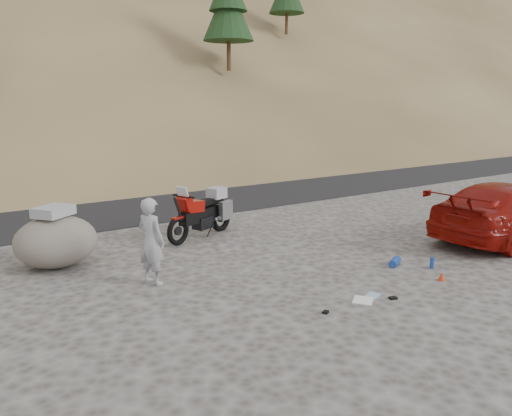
{
  "coord_description": "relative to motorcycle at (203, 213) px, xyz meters",
  "views": [
    {
      "loc": [
        -5.75,
        -7.68,
        3.45
      ],
      "look_at": [
        0.73,
        1.85,
        1.0
      ],
      "focal_mm": 35.0,
      "sensor_mm": 36.0,
      "label": 1
    }
  ],
  "objects": [
    {
      "name": "gear_blue_cloth",
      "position": [
        0.59,
        -5.34,
        -0.62
      ],
      "size": [
        0.35,
        0.3,
        0.01
      ],
      "primitive_type": "cube",
      "rotation": [
        0.0,
        0.0,
        0.32
      ],
      "color": "#8AAED5",
      "rests_on": "ground"
    },
    {
      "name": "gear_funnel",
      "position": [
        2.31,
        -5.55,
        -0.54
      ],
      "size": [
        0.16,
        0.16,
        0.17
      ],
      "primitive_type": "cone",
      "rotation": [
        0.0,
        0.0,
        0.22
      ],
      "color": "red",
      "rests_on": "ground"
    },
    {
      "name": "man",
      "position": [
        -2.47,
        -2.49,
        -0.62
      ],
      "size": [
        0.61,
        0.73,
        1.7
      ],
      "primitive_type": "imported",
      "rotation": [
        0.0,
        0.0,
        1.95
      ],
      "color": "#999A9F",
      "rests_on": "ground"
    },
    {
      "name": "gear_blue_mat",
      "position": [
        2.27,
        -4.42,
        -0.54
      ],
      "size": [
        0.46,
        0.34,
        0.17
      ],
      "primitive_type": "cylinder",
      "rotation": [
        0.0,
        1.57,
        0.47
      ],
      "color": "navy",
      "rests_on": "ground"
    },
    {
      "name": "gear_glove_a",
      "position": [
        0.77,
        -5.66,
        -0.6
      ],
      "size": [
        0.16,
        0.13,
        0.04
      ],
      "primitive_type": "cube",
      "rotation": [
        0.0,
        0.0,
        -0.27
      ],
      "color": "black",
      "rests_on": "ground"
    },
    {
      "name": "motorcycle",
      "position": [
        0.0,
        0.0,
        0.0
      ],
      "size": [
        2.33,
        1.23,
        1.46
      ],
      "rotation": [
        0.0,
        0.0,
        0.38
      ],
      "color": "black",
      "rests_on": "ground"
    },
    {
      "name": "gear_white_cloth",
      "position": [
        0.27,
        -5.41,
        -0.62
      ],
      "size": [
        0.51,
        0.5,
        0.01
      ],
      "primitive_type": "cube",
      "rotation": [
        0.0,
        0.0,
        0.64
      ],
      "color": "white",
      "rests_on": "ground"
    },
    {
      "name": "red_car",
      "position": [
        6.4,
        -4.59,
        -0.62
      ],
      "size": [
        5.05,
        2.15,
        1.45
      ],
      "primitive_type": "imported",
      "rotation": [
        0.0,
        0.0,
        1.59
      ],
      "color": "maroon",
      "rests_on": "ground"
    },
    {
      "name": "road",
      "position": [
        -0.22,
        5.47,
        -0.62
      ],
      "size": [
        120.0,
        7.0,
        0.05
      ],
      "primitive_type": "cube",
      "color": "black",
      "rests_on": "ground"
    },
    {
      "name": "boulder",
      "position": [
        -3.75,
        -0.39,
        -0.06
      ],
      "size": [
        2.16,
        2.03,
        1.29
      ],
      "rotation": [
        0.0,
        0.0,
        0.42
      ],
      "color": "#605A52",
      "rests_on": "ground"
    },
    {
      "name": "ground",
      "position": [
        -0.22,
        -3.53,
        -0.62
      ],
      "size": [
        140.0,
        140.0,
        0.0
      ],
      "primitive_type": "plane",
      "color": "#44413F",
      "rests_on": "ground"
    },
    {
      "name": "gear_bottle",
      "position": [
        2.77,
        -4.99,
        -0.5
      ],
      "size": [
        0.1,
        0.1,
        0.24
      ],
      "primitive_type": "cylinder",
      "rotation": [
        0.0,
        0.0,
        0.14
      ],
      "color": "navy",
      "rests_on": "ground"
    },
    {
      "name": "gear_glove_b",
      "position": [
        -0.63,
        -5.43,
        -0.61
      ],
      "size": [
        0.14,
        0.12,
        0.04
      ],
      "primitive_type": "cube",
      "rotation": [
        0.0,
        0.0,
        0.44
      ],
      "color": "black",
      "rests_on": "ground"
    }
  ]
}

